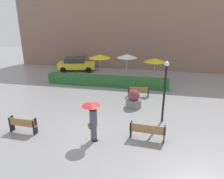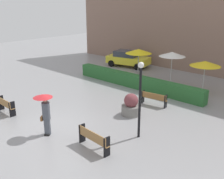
# 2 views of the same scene
# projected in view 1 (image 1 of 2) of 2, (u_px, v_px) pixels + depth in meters

# --- Properties ---
(ground_plane) EXTENTS (60.00, 60.00, 0.00)m
(ground_plane) POSITION_uv_depth(u_px,v_px,m) (89.00, 134.00, 11.57)
(ground_plane) COLOR gray
(bench_near_left) EXTENTS (1.57, 0.39, 0.90)m
(bench_near_left) POSITION_uv_depth(u_px,v_px,m) (23.00, 124.00, 11.55)
(bench_near_left) COLOR #9E7242
(bench_near_left) RESTS_ON ground
(bench_back_row) EXTENTS (1.71, 0.57, 0.82)m
(bench_back_row) POSITION_uv_depth(u_px,v_px,m) (138.00, 91.00, 16.82)
(bench_back_row) COLOR olive
(bench_back_row) RESTS_ON ground
(bench_near_right) EXTENTS (1.84, 0.46, 0.91)m
(bench_near_right) POSITION_uv_depth(u_px,v_px,m) (147.00, 131.00, 10.87)
(bench_near_right) COLOR #9E7242
(bench_near_right) RESTS_ON ground
(pedestrian_with_umbrella) EXTENTS (0.93, 0.93, 2.09)m
(pedestrian_with_umbrella) POSITION_uv_depth(u_px,v_px,m) (93.00, 117.00, 10.61)
(pedestrian_with_umbrella) COLOR #4C515B
(pedestrian_with_umbrella) RESTS_ON ground
(planter_pot) EXTENTS (1.10, 1.10, 1.28)m
(planter_pot) POSITION_uv_depth(u_px,v_px,m) (134.00, 100.00, 14.89)
(planter_pot) COLOR slate
(planter_pot) RESTS_ON ground
(lamp_post) EXTENTS (0.28, 0.28, 3.72)m
(lamp_post) POSITION_uv_depth(u_px,v_px,m) (165.00, 86.00, 12.25)
(lamp_post) COLOR black
(lamp_post) RESTS_ON ground
(patio_umbrella_yellow) EXTENTS (2.11, 2.11, 2.60)m
(patio_umbrella_yellow) POSITION_uv_depth(u_px,v_px,m) (100.00, 56.00, 20.50)
(patio_umbrella_yellow) COLOR silver
(patio_umbrella_yellow) RESTS_ON ground
(patio_umbrella_white) EXTENTS (2.02, 2.02, 2.56)m
(patio_umbrella_white) POSITION_uv_depth(u_px,v_px,m) (127.00, 56.00, 20.86)
(patio_umbrella_white) COLOR silver
(patio_umbrella_white) RESTS_ON ground
(patio_umbrella_yellow_far) EXTENTS (2.14, 2.14, 2.29)m
(patio_umbrella_yellow_far) POSITION_uv_depth(u_px,v_px,m) (155.00, 60.00, 20.28)
(patio_umbrella_yellow_far) COLOR silver
(patio_umbrella_yellow_far) RESTS_ON ground
(hedge_strip) EXTENTS (11.14, 0.70, 0.97)m
(hedge_strip) POSITION_uv_depth(u_px,v_px,m) (106.00, 81.00, 19.38)
(hedge_strip) COLOR #28602D
(hedge_strip) RESTS_ON ground
(building_facade) EXTENTS (28.00, 1.20, 11.90)m
(building_facade) POSITION_uv_depth(u_px,v_px,m) (129.00, 17.00, 24.43)
(building_facade) COLOR #846656
(building_facade) RESTS_ON ground
(parked_car) EXTENTS (4.48, 2.69, 1.57)m
(parked_car) POSITION_uv_depth(u_px,v_px,m) (76.00, 64.00, 24.72)
(parked_car) COLOR yellow
(parked_car) RESTS_ON ground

